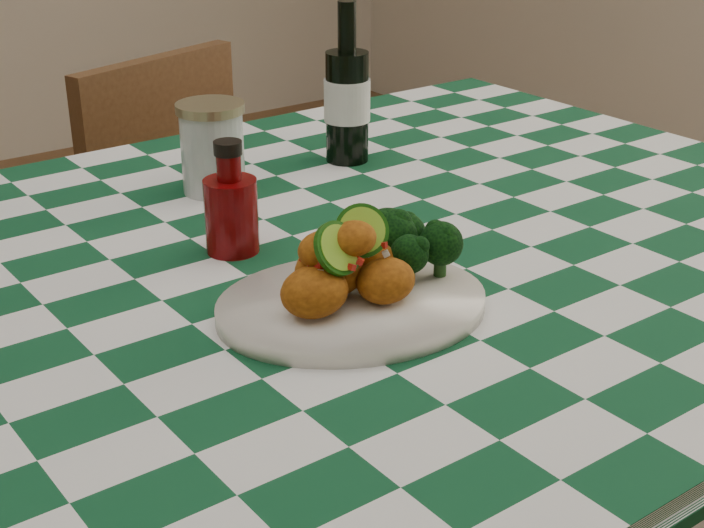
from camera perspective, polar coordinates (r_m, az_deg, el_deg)
plate at (r=0.98m, az=0.00°, el=-2.44°), size 0.33×0.29×0.02m
fried_chicken_pile at (r=0.96m, az=-0.18°, el=0.18°), size 0.13×0.09×0.08m
broccoli_side at (r=1.02m, az=3.29°, el=1.17°), size 0.09×0.09×0.07m
ketchup_bottle at (r=1.12m, az=-7.09°, el=3.87°), size 0.07×0.07×0.13m
mason_jar at (r=1.31m, az=-8.13°, el=6.71°), size 0.10×0.10×0.12m
beer_bottle at (r=1.41m, az=-0.29°, el=10.48°), size 0.08×0.08×0.23m
wooden_chair_right at (r=1.92m, az=-6.94°, el=-1.13°), size 0.48×0.49×0.84m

